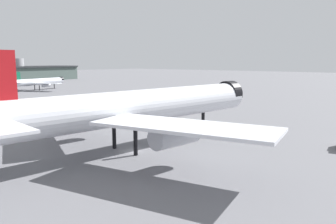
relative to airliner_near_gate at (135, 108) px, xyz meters
The scene contains 3 objects.
ground 7.92m from the airliner_near_gate, 153.85° to the right, with size 900.00×900.00×0.00m, color slate.
airliner_near_gate is the anchor object (origin of this frame).
airliner_far_taxiway 140.97m from the airliner_near_gate, 67.08° to the left, with size 36.95×33.29×10.35m.
Camera 1 is at (-40.95, -42.20, 16.14)m, focal length 36.01 mm.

